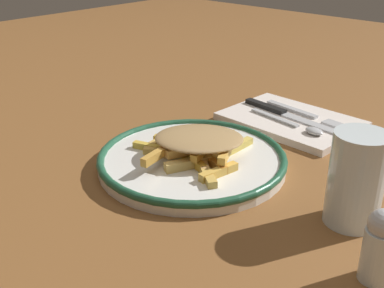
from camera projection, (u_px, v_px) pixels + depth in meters
name	position (u px, v px, depth m)	size (l,w,h in m)	color
ground_plane	(192.00, 166.00, 0.70)	(2.60, 2.60, 0.00)	brown
plate	(192.00, 159.00, 0.70)	(0.28, 0.28, 0.02)	white
fries_heap	(197.00, 145.00, 0.69)	(0.19, 0.18, 0.04)	gold
napkin	(291.00, 121.00, 0.85)	(0.16, 0.23, 0.01)	silver
fork	(305.00, 114.00, 0.86)	(0.04, 0.18, 0.01)	silver
knife	(283.00, 113.00, 0.86)	(0.04, 0.21, 0.01)	black
spoon	(298.00, 126.00, 0.80)	(0.04, 0.15, 0.01)	silver
water_glass	(356.00, 179.00, 0.55)	(0.06, 0.06, 0.11)	silver
salt_shaker	(380.00, 246.00, 0.46)	(0.03, 0.03, 0.08)	silver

